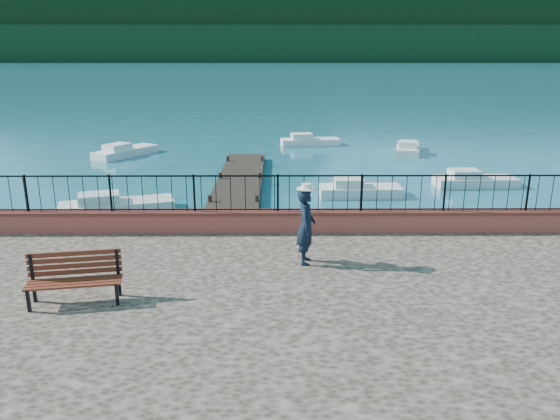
{
  "coord_description": "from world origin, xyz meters",
  "views": [
    {
      "loc": [
        -0.33,
        -10.18,
        5.87
      ],
      "look_at": [
        -0.25,
        2.0,
        2.3
      ],
      "focal_mm": 35.0,
      "sensor_mm": 36.0,
      "label": 1
    }
  ],
  "objects_px": {
    "park_bench": "(75,288)",
    "boat_1": "(360,187)",
    "boat_0": "(117,202)",
    "boat_4": "(310,139)",
    "boat_2": "(476,178)",
    "boat_5": "(408,146)",
    "person": "(306,227)",
    "boat_3": "(126,149)"
  },
  "relations": [
    {
      "from": "boat_5",
      "to": "person",
      "type": "bearing_deg",
      "value": 174.53
    },
    {
      "from": "boat_3",
      "to": "park_bench",
      "type": "bearing_deg",
      "value": -135.4
    },
    {
      "from": "boat_2",
      "to": "boat_4",
      "type": "distance_m",
      "value": 13.02
    },
    {
      "from": "park_bench",
      "to": "boat_2",
      "type": "relative_size",
      "value": 0.51
    },
    {
      "from": "boat_1",
      "to": "boat_5",
      "type": "relative_size",
      "value": 0.93
    },
    {
      "from": "park_bench",
      "to": "boat_4",
      "type": "bearing_deg",
      "value": 66.9
    },
    {
      "from": "boat_1",
      "to": "boat_4",
      "type": "relative_size",
      "value": 0.91
    },
    {
      "from": "park_bench",
      "to": "boat_3",
      "type": "relative_size",
      "value": 0.45
    },
    {
      "from": "person",
      "to": "boat_4",
      "type": "xyz_separation_m",
      "value": [
        1.51,
        23.24,
        -1.67
      ]
    },
    {
      "from": "boat_1",
      "to": "person",
      "type": "bearing_deg",
      "value": -106.27
    },
    {
      "from": "person",
      "to": "boat_3",
      "type": "height_order",
      "value": "person"
    },
    {
      "from": "person",
      "to": "boat_5",
      "type": "bearing_deg",
      "value": -13.41
    },
    {
      "from": "boat_3",
      "to": "boat_0",
      "type": "bearing_deg",
      "value": -134.75
    },
    {
      "from": "boat_2",
      "to": "boat_3",
      "type": "relative_size",
      "value": 0.88
    },
    {
      "from": "boat_4",
      "to": "boat_5",
      "type": "xyz_separation_m",
      "value": [
        5.67,
        -2.68,
        0.0
      ]
    },
    {
      "from": "boat_2",
      "to": "boat_5",
      "type": "xyz_separation_m",
      "value": [
        -1.07,
        8.46,
        0.0
      ]
    },
    {
      "from": "boat_1",
      "to": "park_bench",
      "type": "bearing_deg",
      "value": -121.61
    },
    {
      "from": "boat_2",
      "to": "boat_5",
      "type": "distance_m",
      "value": 8.53
    },
    {
      "from": "boat_3",
      "to": "boat_4",
      "type": "relative_size",
      "value": 1.09
    },
    {
      "from": "boat_2",
      "to": "boat_5",
      "type": "relative_size",
      "value": 0.98
    },
    {
      "from": "boat_4",
      "to": "boat_3",
      "type": "bearing_deg",
      "value": -169.24
    },
    {
      "from": "boat_2",
      "to": "boat_3",
      "type": "distance_m",
      "value": 19.22
    },
    {
      "from": "person",
      "to": "boat_3",
      "type": "distance_m",
      "value": 21.87
    },
    {
      "from": "park_bench",
      "to": "boat_0",
      "type": "bearing_deg",
      "value": 92.28
    },
    {
      "from": "person",
      "to": "boat_2",
      "type": "distance_m",
      "value": 14.74
    },
    {
      "from": "person",
      "to": "boat_1",
      "type": "bearing_deg",
      "value": -9.36
    },
    {
      "from": "boat_0",
      "to": "boat_1",
      "type": "xyz_separation_m",
      "value": [
        9.51,
        2.3,
        0.0
      ]
    },
    {
      "from": "park_bench",
      "to": "person",
      "type": "bearing_deg",
      "value": 14.46
    },
    {
      "from": "person",
      "to": "park_bench",
      "type": "bearing_deg",
      "value": 119.97
    },
    {
      "from": "park_bench",
      "to": "boat_4",
      "type": "relative_size",
      "value": 0.49
    },
    {
      "from": "park_bench",
      "to": "boat_2",
      "type": "distance_m",
      "value": 19.07
    },
    {
      "from": "boat_2",
      "to": "boat_5",
      "type": "height_order",
      "value": "same"
    },
    {
      "from": "park_bench",
      "to": "boat_4",
      "type": "distance_m",
      "value": 26.0
    },
    {
      "from": "boat_1",
      "to": "boat_5",
      "type": "height_order",
      "value": "same"
    },
    {
      "from": "boat_1",
      "to": "boat_4",
      "type": "bearing_deg",
      "value": 94.86
    },
    {
      "from": "boat_0",
      "to": "boat_1",
      "type": "relative_size",
      "value": 1.23
    },
    {
      "from": "person",
      "to": "boat_2",
      "type": "bearing_deg",
      "value": -28.47
    },
    {
      "from": "person",
      "to": "boat_5",
      "type": "xyz_separation_m",
      "value": [
        7.18,
        20.56,
        -1.67
      ]
    },
    {
      "from": "park_bench",
      "to": "boat_1",
      "type": "height_order",
      "value": "park_bench"
    },
    {
      "from": "park_bench",
      "to": "boat_1",
      "type": "bearing_deg",
      "value": 49.79
    },
    {
      "from": "person",
      "to": "boat_4",
      "type": "bearing_deg",
      "value": 2.12
    },
    {
      "from": "boat_0",
      "to": "boat_1",
      "type": "height_order",
      "value": "same"
    }
  ]
}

